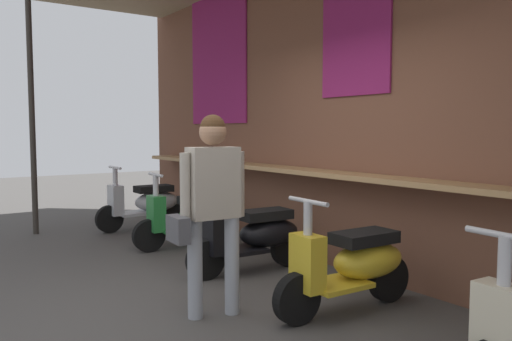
% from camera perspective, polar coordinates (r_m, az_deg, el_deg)
% --- Properties ---
extents(ground_plane, '(27.83, 27.83, 0.00)m').
position_cam_1_polar(ground_plane, '(4.34, -6.43, -15.63)').
color(ground_plane, '#474442').
extents(market_stall_facade, '(9.94, 2.65, 3.69)m').
position_cam_1_polar(market_stall_facade, '(5.24, 11.65, 10.54)').
color(market_stall_facade, brown).
rests_on(market_stall_facade, ground_plane).
extents(scooter_silver, '(0.46, 1.40, 0.97)m').
position_cam_1_polar(scooter_silver, '(7.90, -12.20, -3.60)').
color(scooter_silver, '#B2B5BA').
rests_on(scooter_silver, ground_plane).
extents(scooter_green, '(0.50, 1.40, 0.97)m').
position_cam_1_polar(scooter_green, '(6.58, -7.18, -5.16)').
color(scooter_green, '#237533').
rests_on(scooter_green, ground_plane).
extents(scooter_black, '(0.49, 1.40, 0.97)m').
position_cam_1_polar(scooter_black, '(5.39, -0.06, -7.30)').
color(scooter_black, black).
rests_on(scooter_black, ground_plane).
extents(scooter_yellow, '(0.47, 1.40, 0.97)m').
position_cam_1_polar(scooter_yellow, '(4.33, 10.91, -10.32)').
color(scooter_yellow, gold).
rests_on(scooter_yellow, ground_plane).
extents(shopper_with_handbag, '(0.27, 0.65, 1.62)m').
position_cam_1_polar(shopper_with_handbag, '(4.03, -5.04, -2.85)').
color(shopper_with_handbag, '#999EA8').
rests_on(shopper_with_handbag, ground_plane).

